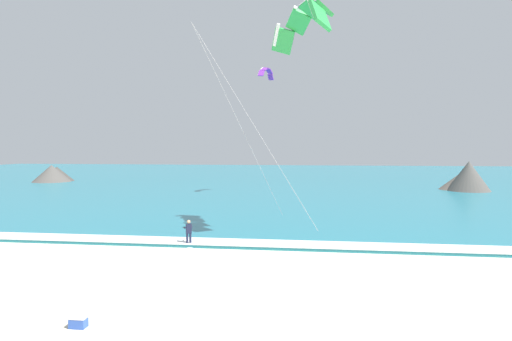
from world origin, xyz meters
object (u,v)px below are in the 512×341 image
at_px(kitesurfer, 189,232).
at_px(cooler_box, 78,322).
at_px(kite_distant, 266,72).
at_px(surfboard, 189,246).
at_px(kite_primary, 305,19).

xyz_separation_m(kitesurfer, cooler_box, (-0.31, -12.51, -0.74)).
height_order(kitesurfer, kite_distant, kite_distant).
relative_size(kitesurfer, cooler_box, 2.91).
distance_m(surfboard, cooler_box, 12.50).
distance_m(kitesurfer, kite_primary, 15.82).
relative_size(kite_primary, cooler_box, 25.45).
xyz_separation_m(surfboard, kite_distant, (1.90, 27.76, 15.52)).
height_order(kitesurfer, kite_primary, kite_primary).
bearing_deg(kitesurfer, cooler_box, -91.41).
bearing_deg(kitesurfer, surfboard, -62.11).
bearing_deg(surfboard, cooler_box, -91.45).
bearing_deg(surfboard, kite_distant, 86.09).
relative_size(kite_distant, cooler_box, 6.46).
relative_size(kitesurfer, kite_primary, 0.11).
bearing_deg(kite_primary, surfboard, -156.48).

